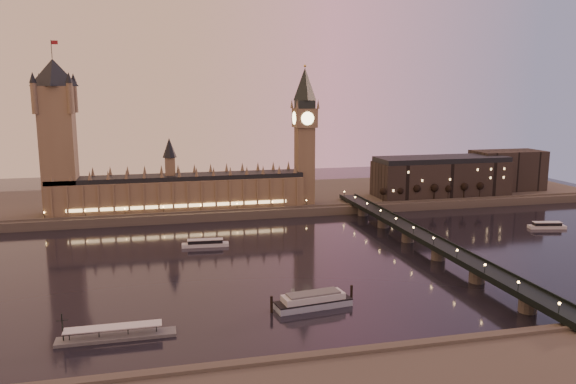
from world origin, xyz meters
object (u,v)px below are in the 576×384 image
object	(u,v)px
cruise_boat_a	(205,243)
moored_barge	(313,301)
cruise_boat_b	(547,226)
pontoon_pier	(116,335)

from	to	relation	value
cruise_boat_a	moored_barge	size ratio (longest dim) A/B	0.73
cruise_boat_b	cruise_boat_a	bearing A→B (deg)	-170.06
cruise_boat_b	pontoon_pier	distance (m)	292.48
cruise_boat_a	pontoon_pier	xyz separation A→B (m)	(-43.94, -118.91, -0.69)
moored_barge	pontoon_pier	distance (m)	80.88
moored_barge	pontoon_pier	xyz separation A→B (m)	(-79.89, -12.51, -1.72)
cruise_boat_a	cruise_boat_b	distance (m)	227.27
cruise_boat_a	pontoon_pier	world-z (taller)	pontoon_pier
cruise_boat_b	pontoon_pier	size ratio (longest dim) A/B	0.58
cruise_boat_b	moored_barge	bearing A→B (deg)	-140.78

